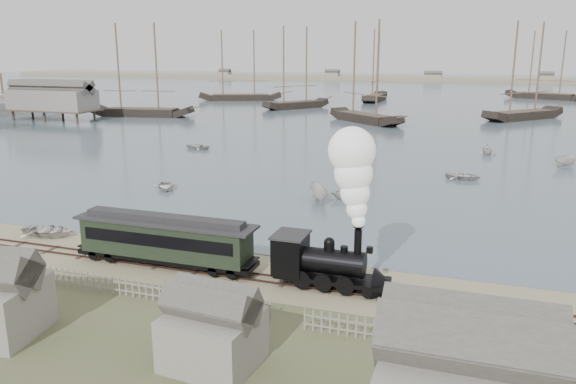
% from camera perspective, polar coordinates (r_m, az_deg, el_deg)
% --- Properties ---
extents(ground, '(600.00, 600.00, 0.00)m').
position_cam_1_polar(ground, '(37.79, -2.22, -7.62)').
color(ground, tan).
rests_on(ground, ground).
extents(harbor_water, '(600.00, 336.00, 0.06)m').
position_cam_1_polar(harbor_water, '(203.60, 15.44, 9.69)').
color(harbor_water, '#485E68').
rests_on(harbor_water, ground).
extents(rail_track, '(120.00, 1.80, 0.16)m').
position_cam_1_polar(rail_track, '(36.05, -3.37, -8.66)').
color(rail_track, '#3E2922').
rests_on(rail_track, ground).
extents(picket_fence_west, '(19.00, 0.10, 1.20)m').
position_cam_1_polar(picket_fence_west, '(35.01, -16.62, -10.06)').
color(picket_fence_west, gray).
rests_on(picket_fence_west, ground).
extents(picket_fence_east, '(15.00, 0.10, 1.20)m').
position_cam_1_polar(picket_fence_east, '(28.85, 16.64, -15.53)').
color(picket_fence_east, gray).
rests_on(picket_fence_east, ground).
extents(shed_mid, '(4.00, 3.50, 3.60)m').
position_cam_1_polar(shed_mid, '(27.20, -7.58, -16.97)').
color(shed_mid, gray).
rests_on(shed_mid, ground).
extents(far_spit, '(500.00, 20.00, 1.80)m').
position_cam_1_polar(far_spit, '(283.36, 16.54, 10.72)').
color(far_spit, tan).
rests_on(far_spit, ground).
extents(locomotive, '(7.61, 2.84, 9.49)m').
position_cam_1_polar(locomotive, '(32.93, 5.91, -2.93)').
color(locomotive, black).
rests_on(locomotive, ground).
extents(passenger_coach, '(12.63, 2.44, 3.07)m').
position_cam_1_polar(passenger_coach, '(38.12, -12.37, -4.62)').
color(passenger_coach, black).
rests_on(passenger_coach, ground).
extents(beached_dinghy, '(3.16, 4.28, 0.86)m').
position_cam_1_polar(beached_dinghy, '(47.61, -23.23, -3.61)').
color(beached_dinghy, beige).
rests_on(beached_dinghy, ground).
extents(rowboat_0, '(4.26, 3.95, 0.72)m').
position_cam_1_polar(rowboat_0, '(59.50, -12.34, 0.61)').
color(rowboat_0, beige).
rests_on(rowboat_0, harbor_water).
extents(rowboat_1, '(3.59, 3.64, 1.45)m').
position_cam_1_polar(rowboat_1, '(54.62, 5.66, 0.06)').
color(rowboat_1, beige).
rests_on(rowboat_1, harbor_water).
extents(rowboat_2, '(4.19, 3.16, 1.53)m').
position_cam_1_polar(rowboat_2, '(53.43, 3.08, -0.16)').
color(rowboat_2, beige).
rests_on(rowboat_2, harbor_water).
extents(rowboat_3, '(2.95, 3.98, 0.79)m').
position_cam_1_polar(rowboat_3, '(65.60, 17.37, 1.57)').
color(rowboat_3, beige).
rests_on(rowboat_3, harbor_water).
extents(rowboat_5, '(4.04, 3.84, 1.57)m').
position_cam_1_polar(rowboat_5, '(77.48, 26.42, 2.87)').
color(rowboat_5, beige).
rests_on(rowboat_5, harbor_water).
extents(rowboat_6, '(3.29, 4.24, 0.81)m').
position_cam_1_polar(rowboat_6, '(83.56, -9.28, 4.62)').
color(rowboat_6, beige).
rests_on(rowboat_6, harbor_water).
extents(rowboat_7, '(3.63, 3.49, 1.48)m').
position_cam_1_polar(rowboat_7, '(82.51, 19.60, 4.10)').
color(rowboat_7, beige).
rests_on(rowboat_7, harbor_water).
extents(schooner_0, '(23.24, 8.87, 20.00)m').
position_cam_1_polar(schooner_0, '(128.04, -14.88, 11.91)').
color(schooner_0, black).
rests_on(schooner_0, harbor_water).
extents(schooner_1, '(13.92, 17.32, 20.00)m').
position_cam_1_polar(schooner_1, '(141.28, 0.85, 12.53)').
color(schooner_1, black).
rests_on(schooner_1, harbor_water).
extents(schooner_2, '(17.75, 16.53, 20.00)m').
position_cam_1_polar(schooner_2, '(114.15, 7.99, 12.02)').
color(schooner_2, black).
rests_on(schooner_2, harbor_water).
extents(schooner_3, '(17.42, 19.23, 20.00)m').
position_cam_1_polar(schooner_3, '(128.26, 23.18, 11.26)').
color(schooner_3, black).
rests_on(schooner_3, harbor_water).
extents(schooner_6, '(24.01, 14.31, 20.00)m').
position_cam_1_polar(schooner_6, '(165.83, -4.92, 12.72)').
color(schooner_6, black).
rests_on(schooner_6, harbor_water).
extents(schooner_7, '(4.71, 19.48, 20.00)m').
position_cam_1_polar(schooner_7, '(164.91, 8.95, 12.59)').
color(schooner_7, black).
rests_on(schooner_7, harbor_water).
extents(schooner_8, '(22.97, 13.26, 20.00)m').
position_cam_1_polar(schooner_8, '(186.31, 24.94, 11.64)').
color(schooner_8, black).
rests_on(schooner_8, harbor_water).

